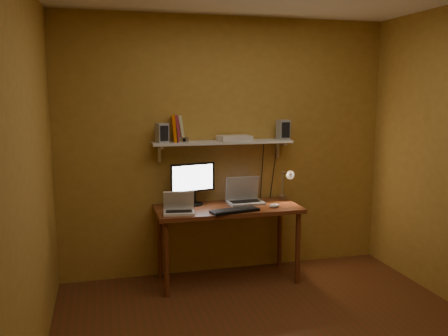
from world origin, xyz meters
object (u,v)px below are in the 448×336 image
object	(u,v)px
shelf_camera	(184,140)
netbook	(179,207)
desk_lamp	(287,180)
wall_shelf	(223,143)
keyboard	(235,211)
laptop	(244,196)
speaker_right	(283,130)
desk	(228,215)
mouse	(274,206)
monitor	(193,182)
speaker_left	(162,133)
router	(234,138)

from	to	relation	value
shelf_camera	netbook	bearing A→B (deg)	-112.11
netbook	desk_lamp	size ratio (longest dim) A/B	0.82
wall_shelf	keyboard	bearing A→B (deg)	-88.57
laptop	shelf_camera	world-z (taller)	shelf_camera
laptop	desk_lamp	distance (m)	0.48
desk_lamp	laptop	bearing A→B (deg)	178.42
shelf_camera	desk_lamp	bearing A→B (deg)	-0.62
speaker_right	shelf_camera	size ratio (longest dim) A/B	2.14
desk	mouse	distance (m)	0.46
laptop	mouse	size ratio (longest dim) A/B	3.39
monitor	desk	bearing A→B (deg)	-41.52
speaker_left	laptop	bearing A→B (deg)	-19.95
desk_lamp	shelf_camera	size ratio (longest dim) A/B	4.01
speaker_right	netbook	bearing A→B (deg)	-170.40
desk	mouse	xyz separation A→B (m)	(0.43, -0.14, 0.10)
speaker_left	router	bearing A→B (deg)	-17.14
desk_lamp	shelf_camera	xyz separation A→B (m)	(-1.06, 0.01, 0.44)
laptop	wall_shelf	bearing A→B (deg)	162.12
desk_lamp	netbook	bearing A→B (deg)	-168.41
speaker_right	speaker_left	bearing A→B (deg)	175.14
monitor	mouse	world-z (taller)	monitor
monitor	desk_lamp	bearing A→B (deg)	-15.27
laptop	desk_lamp	size ratio (longest dim) A/B	0.96
desk	laptop	bearing A→B (deg)	33.95
wall_shelf	netbook	bearing A→B (deg)	-148.48
desk	shelf_camera	xyz separation A→B (m)	(-0.40, 0.14, 0.74)
mouse	speaker_left	distance (m)	1.29
desk	speaker_left	distance (m)	1.02
speaker_right	laptop	bearing A→B (deg)	-177.60
desk	router	world-z (taller)	router
desk	monitor	world-z (taller)	monitor
netbook	monitor	bearing A→B (deg)	64.03
wall_shelf	keyboard	distance (m)	0.72
laptop	desk_lamp	world-z (taller)	desk_lamp
router	netbook	bearing A→B (deg)	-154.67
laptop	router	bearing A→B (deg)	153.46
router	mouse	bearing A→B (deg)	-45.87
speaker_left	speaker_right	bearing A→B (deg)	-16.02
laptop	speaker_left	world-z (taller)	speaker_left
netbook	mouse	size ratio (longest dim) A/B	2.90
keyboard	router	bearing A→B (deg)	63.73
desk	shelf_camera	distance (m)	0.85
desk	shelf_camera	world-z (taller)	shelf_camera
desk	laptop	size ratio (longest dim) A/B	3.90
keyboard	desk_lamp	xyz separation A→B (m)	(0.65, 0.33, 0.20)
desk	wall_shelf	bearing A→B (deg)	90.00
desk	router	size ratio (longest dim) A/B	4.40
wall_shelf	router	world-z (taller)	router
wall_shelf	router	bearing A→B (deg)	-7.64
monitor	router	bearing A→B (deg)	-11.54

